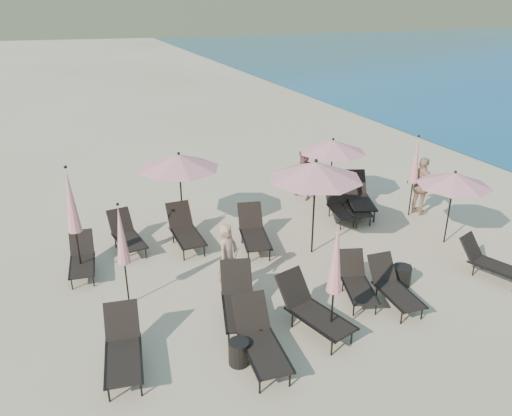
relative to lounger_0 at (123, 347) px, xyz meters
name	(u,v)px	position (x,y,z in m)	size (l,w,h in m)	color
ground	(365,308)	(5.02, -0.05, -0.44)	(800.00, 800.00, 0.00)	#D6BA8C
lounger_0	(123,347)	(0.00, 0.00, 0.00)	(0.85, 1.72, 0.95)	black
lounger_1	(260,339)	(2.31, -0.71, 0.02)	(0.78, 1.76, 0.99)	black
lounger_2	(239,300)	(2.39, 0.58, 0.02)	(1.09, 1.85, 1.00)	black
lounger_3	(312,309)	(3.62, -0.24, 0.02)	(1.12, 1.85, 1.00)	black
lounger_4	(393,286)	(5.66, -0.10, -0.03)	(0.68, 1.57, 0.88)	black
lounger_5	(489,261)	(8.42, -0.02, -0.04)	(1.05, 1.61, 0.86)	black
lounger_6	(82,258)	(-0.41, 3.73, -0.04)	(0.71, 1.54, 0.86)	black
lounger_7	(126,234)	(0.75, 4.57, -0.02)	(0.82, 1.64, 0.91)	black
lounger_8	(185,230)	(2.22, 4.21, 0.01)	(0.68, 1.71, 0.98)	black
lounger_9	(254,231)	(3.85, 3.42, 0.02)	(1.00, 1.82, 0.99)	black
lounger_10	(340,206)	(6.88, 4.13, -0.03)	(0.85, 1.61, 0.88)	black
lounger_11	(358,195)	(7.72, 4.47, 0.05)	(1.29, 1.98, 1.07)	black
lounger_12	(352,200)	(7.36, 4.23, 0.04)	(0.90, 1.71, 1.01)	black
lounger_13	(357,281)	(5.06, 0.40, -0.04)	(0.99, 1.60, 0.86)	black
umbrella_open_0	(316,170)	(5.14, 2.60, 1.78)	(2.34, 2.34, 2.52)	black
umbrella_open_1	(454,179)	(8.70, 1.75, 1.36)	(1.89, 1.89, 2.04)	black
umbrella_open_2	(179,162)	(2.36, 5.00, 1.62)	(2.17, 2.17, 2.34)	black
umbrella_open_3	(333,146)	(7.11, 5.13, 1.50)	(2.04, 2.04, 2.20)	black
umbrella_closed_0	(336,259)	(3.81, -0.66, 1.31)	(0.30, 0.30, 2.52)	black
umbrella_closed_1	(416,160)	(8.96, 3.58, 1.29)	(0.29, 0.29, 2.49)	black
umbrella_closed_2	(71,201)	(-0.46, 3.58, 1.47)	(0.32, 0.32, 2.76)	black
umbrella_closed_3	(121,235)	(0.38, 2.01, 1.20)	(0.28, 0.28, 2.36)	black
side_table_0	(239,353)	(1.93, -0.66, -0.21)	(0.38, 0.38, 0.47)	black
side_table_1	(401,276)	(6.29, 0.43, -0.21)	(0.43, 0.43, 0.47)	black
beachgoer_a	(228,259)	(2.54, 1.65, 0.38)	(0.60, 0.40, 1.66)	tan
beachgoer_b	(304,175)	(6.61, 5.97, 0.36)	(0.78, 0.61, 1.61)	#995D4F
beachgoer_c	(422,186)	(9.30, 3.57, 0.44)	(1.04, 0.43, 1.77)	tan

